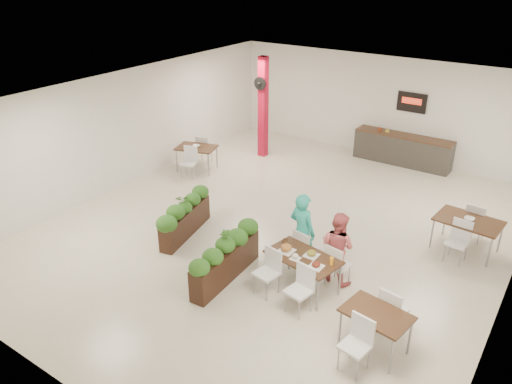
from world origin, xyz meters
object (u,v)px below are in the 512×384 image
service_counter (402,149)px  diner_man (302,232)px  red_column (263,106)px  main_table (303,261)px  side_table_b (468,224)px  side_table_a (197,151)px  planter_right (226,257)px  diner_woman (337,247)px  planter_left (185,215)px  side_table_c (376,320)px

service_counter → diner_man: 6.83m
red_column → diner_man: bearing=-49.3°
main_table → side_table_b: same height
side_table_a → planter_right: bearing=-60.9°
service_counter → diner_woman: size_ratio=1.99×
service_counter → planter_right: service_counter is taller
planter_left → side_table_b: 6.32m
diner_woman → diner_man: bearing=10.3°
diner_man → side_table_b: size_ratio=1.03×
red_column → side_table_a: red_column is taller
planter_right → side_table_b: size_ratio=1.28×
side_table_a → side_table_b: 7.88m
service_counter → diner_man: bearing=-87.8°
side_table_a → planter_left: bearing=-70.6°
side_table_c → diner_woman: bearing=143.0°
main_table → side_table_c: bearing=-23.7°
planter_left → red_column: bearing=104.3°
side_table_a → side_table_c: 8.54m
diner_man → diner_woman: (0.80, 0.00, -0.09)m
planter_left → planter_right: bearing=-25.3°
main_table → diner_man: size_ratio=1.07×
service_counter → planter_right: 8.07m
red_column → side_table_c: 9.15m
red_column → planter_right: (3.21, -6.17, -1.13)m
main_table → diner_man: diner_man is taller
planter_right → side_table_b: (3.71, 3.85, 0.13)m
main_table → side_table_b: 4.00m
diner_man → planter_right: size_ratio=0.80×
planter_right → side_table_b: bearing=46.1°
diner_man → side_table_c: (2.20, -1.45, -0.24)m
red_column → side_table_c: red_column is taller
main_table → side_table_a: size_ratio=1.08×
service_counter → main_table: service_counter is taller
diner_woman → planter_right: size_ratio=0.71×
red_column → diner_woman: size_ratio=2.12×
diner_woman → side_table_a: (-6.01, 2.79, -0.13)m
red_column → side_table_a: (-0.96, -2.16, -1.02)m
service_counter → side_table_c: service_counter is taller
red_column → side_table_b: size_ratio=1.94×
diner_woman → side_table_a: size_ratio=0.90×
red_column → main_table: 7.35m
diner_man → planter_right: bearing=59.6°
service_counter → main_table: bearing=-85.1°
red_column → side_table_b: (6.92, -2.32, -1.00)m
planter_right → side_table_c: 3.26m
planter_right → planter_left: bearing=154.7°
red_column → side_table_c: bearing=-44.8°
planter_left → planter_right: size_ratio=0.92×
red_column → service_counter: 4.56m
planter_right → side_table_c: bearing=-4.1°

